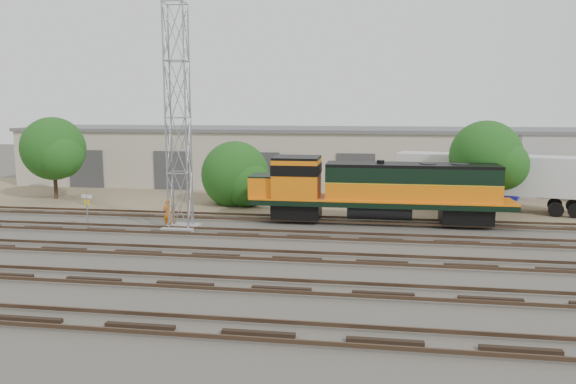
# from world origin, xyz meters

# --- Properties ---
(ground) EXTENTS (140.00, 140.00, 0.00)m
(ground) POSITION_xyz_m (0.00, 0.00, 0.00)
(ground) COLOR #47423A
(ground) RESTS_ON ground
(dirt_strip) EXTENTS (80.00, 16.00, 0.02)m
(dirt_strip) POSITION_xyz_m (0.00, 15.00, 0.01)
(dirt_strip) COLOR #726047
(dirt_strip) RESTS_ON ground
(tracks) EXTENTS (80.00, 20.40, 0.28)m
(tracks) POSITION_xyz_m (0.00, -3.00, 0.08)
(tracks) COLOR black
(tracks) RESTS_ON ground
(warehouse) EXTENTS (58.40, 10.40, 5.30)m
(warehouse) POSITION_xyz_m (0.04, 22.98, 2.65)
(warehouse) COLOR #BBAF9C
(warehouse) RESTS_ON ground
(locomotive) EXTENTS (16.11, 2.83, 3.87)m
(locomotive) POSITION_xyz_m (3.64, 6.00, 2.24)
(locomotive) COLOR black
(locomotive) RESTS_ON tracks
(signal_tower) EXTENTS (1.93, 1.93, 13.04)m
(signal_tower) POSITION_xyz_m (-7.79, 2.73, 6.37)
(signal_tower) COLOR gray
(signal_tower) RESTS_ON ground
(sign_post) EXTENTS (0.80, 0.31, 2.05)m
(sign_post) POSITION_xyz_m (-13.51, 2.29, 1.43)
(sign_post) COLOR gray
(sign_post) RESTS_ON ground
(worker) EXTENTS (0.65, 0.44, 1.73)m
(worker) POSITION_xyz_m (-8.70, 3.02, 0.87)
(worker) COLOR orange
(worker) RESTS_ON ground
(semi_trailer) EXTENTS (12.92, 5.59, 3.90)m
(semi_trailer) POSITION_xyz_m (11.81, 12.11, 2.46)
(semi_trailer) COLOR silver
(semi_trailer) RESTS_ON ground
(dumpster_blue) EXTENTS (2.03, 1.98, 1.50)m
(dumpster_blue) POSITION_xyz_m (14.06, 17.32, 0.75)
(dumpster_blue) COLOR #161591
(dumpster_blue) RESTS_ON ground
(tree_west) EXTENTS (5.18, 4.93, 6.45)m
(tree_west) POSITION_xyz_m (-21.08, 11.63, 3.86)
(tree_west) COLOR #382619
(tree_west) RESTS_ON ground
(tree_mid) EXTENTS (5.28, 5.02, 5.02)m
(tree_mid) POSITION_xyz_m (-6.43, 11.44, 2.09)
(tree_mid) COLOR #382619
(tree_mid) RESTS_ON ground
(tree_east) EXTENTS (4.95, 4.71, 6.37)m
(tree_east) POSITION_xyz_m (11.01, 9.43, 3.88)
(tree_east) COLOR #382619
(tree_east) RESTS_ON ground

